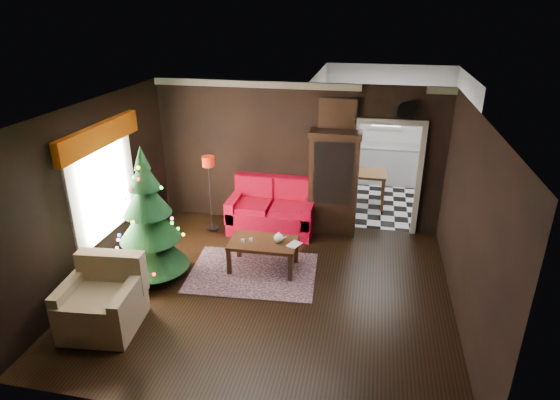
% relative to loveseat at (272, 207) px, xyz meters
% --- Properties ---
extents(floor, '(5.50, 5.50, 0.00)m').
position_rel_loveseat_xyz_m(floor, '(0.40, -2.05, -0.50)').
color(floor, black).
rests_on(floor, ground).
extents(ceiling, '(5.50, 5.50, 0.00)m').
position_rel_loveseat_xyz_m(ceiling, '(0.40, -2.05, 2.30)').
color(ceiling, white).
rests_on(ceiling, ground).
extents(wall_back, '(5.50, 0.00, 5.50)m').
position_rel_loveseat_xyz_m(wall_back, '(0.40, 0.45, 0.90)').
color(wall_back, black).
rests_on(wall_back, ground).
extents(wall_front, '(5.50, 0.00, 5.50)m').
position_rel_loveseat_xyz_m(wall_front, '(0.40, -4.55, 0.90)').
color(wall_front, black).
rests_on(wall_front, ground).
extents(wall_left, '(0.00, 5.50, 5.50)m').
position_rel_loveseat_xyz_m(wall_left, '(-2.35, -2.05, 0.90)').
color(wall_left, black).
rests_on(wall_left, ground).
extents(wall_right, '(0.00, 5.50, 5.50)m').
position_rel_loveseat_xyz_m(wall_right, '(3.15, -2.05, 0.90)').
color(wall_right, black).
rests_on(wall_right, ground).
extents(doorway, '(1.10, 0.10, 2.10)m').
position_rel_loveseat_xyz_m(doorway, '(2.10, 0.45, 0.55)').
color(doorway, beige).
rests_on(doorway, ground).
extents(left_window, '(0.05, 1.60, 1.40)m').
position_rel_loveseat_xyz_m(left_window, '(-2.31, -1.85, 0.95)').
color(left_window, white).
rests_on(left_window, wall_left).
extents(valance, '(0.12, 2.10, 0.35)m').
position_rel_loveseat_xyz_m(valance, '(-2.23, -1.85, 1.77)').
color(valance, '#9A3D06').
rests_on(valance, wall_left).
extents(kitchen_floor, '(3.00, 3.00, 0.00)m').
position_rel_loveseat_xyz_m(kitchen_floor, '(2.10, 1.95, -0.50)').
color(kitchen_floor, white).
rests_on(kitchen_floor, ground).
extents(kitchen_window, '(0.70, 0.06, 0.70)m').
position_rel_loveseat_xyz_m(kitchen_window, '(2.10, 3.40, 1.20)').
color(kitchen_window, white).
rests_on(kitchen_window, ground).
extents(rug, '(2.15, 1.63, 0.01)m').
position_rel_loveseat_xyz_m(rug, '(0.04, -1.60, -0.49)').
color(rug, '#32242B').
rests_on(rug, ground).
extents(loveseat, '(1.70, 0.90, 1.00)m').
position_rel_loveseat_xyz_m(loveseat, '(0.00, 0.00, 0.00)').
color(loveseat, maroon).
rests_on(loveseat, ground).
extents(curio_cabinet, '(0.90, 0.45, 1.90)m').
position_rel_loveseat_xyz_m(curio_cabinet, '(1.15, 0.22, 0.45)').
color(curio_cabinet, black).
rests_on(curio_cabinet, ground).
extents(floor_lamp, '(0.29, 0.29, 1.44)m').
position_rel_loveseat_xyz_m(floor_lamp, '(-1.10, -0.35, 0.33)').
color(floor_lamp, black).
rests_on(floor_lamp, ground).
extents(christmas_tree, '(1.43, 1.43, 2.16)m').
position_rel_loveseat_xyz_m(christmas_tree, '(-1.50, -2.02, 0.55)').
color(christmas_tree, '#153918').
rests_on(christmas_tree, ground).
extents(armchair, '(1.08, 1.08, 1.01)m').
position_rel_loveseat_xyz_m(armchair, '(-1.61, -3.35, -0.04)').
color(armchair, '#D8B584').
rests_on(armchair, ground).
extents(coffee_table, '(1.11, 0.68, 0.50)m').
position_rel_loveseat_xyz_m(coffee_table, '(0.18, -1.43, -0.24)').
color(coffee_table, black).
rests_on(coffee_table, rug).
extents(teapot, '(0.20, 0.20, 0.17)m').
position_rel_loveseat_xyz_m(teapot, '(0.43, -1.40, 0.09)').
color(teapot, white).
rests_on(teapot, coffee_table).
extents(cup_a, '(0.06, 0.06, 0.05)m').
position_rel_loveseat_xyz_m(cup_a, '(-0.15, -1.52, 0.03)').
color(cup_a, white).
rests_on(cup_a, coffee_table).
extents(cup_b, '(0.07, 0.07, 0.06)m').
position_rel_loveseat_xyz_m(cup_b, '(-0.02, -1.47, 0.03)').
color(cup_b, silver).
rests_on(cup_b, coffee_table).
extents(book, '(0.17, 0.09, 0.24)m').
position_rel_loveseat_xyz_m(book, '(0.62, -1.41, 0.13)').
color(book, tan).
rests_on(book, coffee_table).
extents(wall_clock, '(0.32, 0.32, 0.06)m').
position_rel_loveseat_xyz_m(wall_clock, '(2.35, 0.40, 1.88)').
color(wall_clock, white).
rests_on(wall_clock, wall_back).
extents(painting, '(0.62, 0.05, 0.52)m').
position_rel_loveseat_xyz_m(painting, '(1.15, 0.41, 1.75)').
color(painting, tan).
rests_on(painting, wall_back).
extents(kitchen_counter, '(1.80, 0.60, 0.90)m').
position_rel_loveseat_xyz_m(kitchen_counter, '(2.10, 3.15, -0.05)').
color(kitchen_counter, silver).
rests_on(kitchen_counter, ground).
extents(kitchen_table, '(0.70, 0.70, 0.75)m').
position_rel_loveseat_xyz_m(kitchen_table, '(1.80, 1.65, -0.12)').
color(kitchen_table, brown).
rests_on(kitchen_table, ground).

